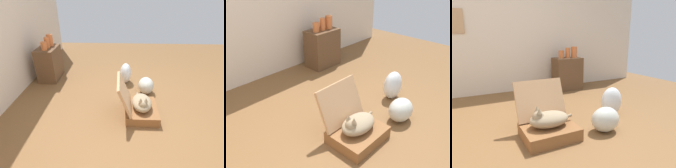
% 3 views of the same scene
% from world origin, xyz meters
% --- Properties ---
extents(ground_plane, '(7.68, 7.68, 0.00)m').
position_xyz_m(ground_plane, '(0.00, 0.00, 0.00)').
color(ground_plane, brown).
rests_on(ground_plane, ground).
extents(wall_back, '(6.40, 0.15, 2.60)m').
position_xyz_m(wall_back, '(-0.00, 2.26, 1.30)').
color(wall_back, beige).
rests_on(wall_back, ground).
extents(suitcase_base, '(0.58, 0.47, 0.14)m').
position_xyz_m(suitcase_base, '(0.07, 0.10, 0.07)').
color(suitcase_base, brown).
rests_on(suitcase_base, ground).
extents(suitcase_lid, '(0.58, 0.22, 0.45)m').
position_xyz_m(suitcase_lid, '(0.07, 0.36, 0.36)').
color(suitcase_lid, tan).
rests_on(suitcase_lid, suitcase_base).
extents(cat, '(0.51, 0.28, 0.23)m').
position_xyz_m(cat, '(0.06, 0.10, 0.22)').
color(cat, '#998466').
rests_on(cat, suitcase_base).
extents(plastic_bag_white, '(0.34, 0.27, 0.29)m').
position_xyz_m(plastic_bag_white, '(0.71, -0.04, 0.14)').
color(plastic_bag_white, silver).
rests_on(plastic_bag_white, ground).
extents(plastic_bag_clear, '(0.31, 0.21, 0.40)m').
position_xyz_m(plastic_bag_clear, '(1.09, 0.31, 0.20)').
color(plastic_bag_clear, silver).
rests_on(plastic_bag_clear, ground).
extents(side_table, '(0.56, 0.36, 0.65)m').
position_xyz_m(side_table, '(1.21, 1.85, 0.33)').
color(side_table, brown).
rests_on(side_table, ground).
extents(vase_tall, '(0.11, 0.11, 0.15)m').
position_xyz_m(vase_tall, '(1.07, 1.84, 0.73)').
color(vase_tall, '#CC6B38').
rests_on(vase_tall, side_table).
extents(vase_short, '(0.12, 0.12, 0.22)m').
position_xyz_m(vase_short, '(1.35, 1.82, 0.76)').
color(vase_short, '#CC6B38').
rests_on(vase_short, side_table).
extents(vase_round, '(0.09, 0.09, 0.20)m').
position_xyz_m(vase_round, '(1.21, 1.83, 0.75)').
color(vase_round, '#CC6B38').
rests_on(vase_round, side_table).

